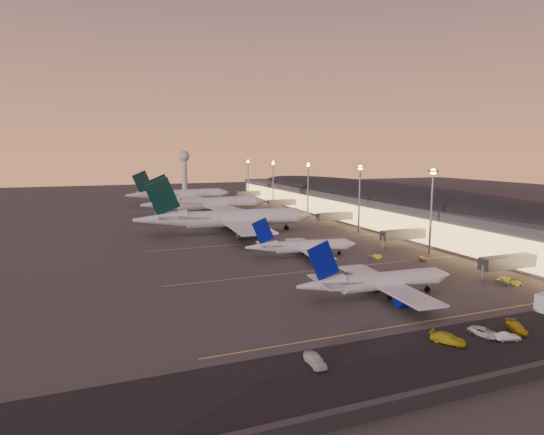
% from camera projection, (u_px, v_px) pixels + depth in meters
% --- Properties ---
extents(ground, '(700.00, 700.00, 0.00)m').
position_uv_depth(ground, '(324.00, 264.00, 125.67)').
color(ground, '#464340').
extents(airliner_narrow_south, '(36.62, 32.75, 13.08)m').
position_uv_depth(airliner_narrow_south, '(377.00, 282.00, 96.63)').
color(airliner_narrow_south, silver).
rests_on(airliner_narrow_south, ground).
extents(airliner_narrow_north, '(34.06, 30.67, 12.16)m').
position_uv_depth(airliner_narrow_north, '(302.00, 247.00, 134.10)').
color(airliner_narrow_north, silver).
rests_on(airliner_narrow_north, ground).
extents(airliner_wide_near, '(68.99, 62.93, 22.08)m').
position_uv_depth(airliner_wide_near, '(227.00, 219.00, 173.13)').
color(airliner_wide_near, silver).
rests_on(airliner_wide_near, ground).
extents(airliner_wide_mid, '(64.68, 59.14, 20.69)m').
position_uv_depth(airliner_wide_mid, '(207.00, 204.00, 226.64)').
color(airliner_wide_mid, silver).
rests_on(airliner_wide_mid, ground).
extents(airliner_wide_far, '(63.95, 58.66, 20.46)m').
position_uv_depth(airliner_wide_far, '(180.00, 195.00, 276.45)').
color(airliner_wide_far, silver).
rests_on(airliner_wide_far, ground).
extents(terminal_building, '(56.35, 255.00, 17.46)m').
position_uv_depth(terminal_building, '(369.00, 199.00, 213.53)').
color(terminal_building, '#535359').
rests_on(terminal_building, ground).
extents(light_masts, '(2.20, 217.20, 25.90)m').
position_uv_depth(light_masts, '(328.00, 183.00, 196.09)').
color(light_masts, slate).
rests_on(light_masts, ground).
extents(radar_tower, '(9.00, 9.00, 32.50)m').
position_uv_depth(radar_tower, '(184.00, 164.00, 365.86)').
color(radar_tower, silver).
rests_on(radar_tower, ground).
extents(service_lane, '(260.00, 16.00, 0.01)m').
position_uv_depth(service_lane, '(486.00, 342.00, 74.04)').
color(service_lane, black).
rests_on(service_lane, ground).
extents(lane_markings, '(90.00, 180.36, 0.00)m').
position_uv_depth(lane_markings, '(272.00, 239.00, 162.54)').
color(lane_markings, '#D8C659').
rests_on(lane_markings, ground).
extents(baggage_tug_a, '(3.58, 2.17, 1.00)m').
position_uv_depth(baggage_tug_a, '(514.00, 284.00, 105.47)').
color(baggage_tug_a, gold).
rests_on(baggage_tug_a, ground).
extents(baggage_tug_b, '(3.57, 1.74, 1.03)m').
position_uv_depth(baggage_tug_b, '(504.00, 280.00, 108.64)').
color(baggage_tug_b, gold).
rests_on(baggage_tug_b, ground).
extents(baggage_tug_c, '(4.02, 3.06, 1.12)m').
position_uv_depth(baggage_tug_c, '(376.00, 257.00, 132.54)').
color(baggage_tug_c, gold).
rests_on(baggage_tug_c, ground).
extents(baggage_tug_d, '(2.55, 3.45, 0.96)m').
position_uv_depth(baggage_tug_d, '(423.00, 259.00, 130.01)').
color(baggage_tug_d, gold).
rests_on(baggage_tug_d, ground).
extents(service_van_a, '(2.11, 5.03, 1.70)m').
position_uv_depth(service_van_a, '(315.00, 360.00, 65.93)').
color(service_van_a, silver).
rests_on(service_van_a, ground).
extents(service_van_b, '(4.98, 5.91, 1.62)m').
position_uv_depth(service_van_b, '(448.00, 338.00, 73.59)').
color(service_van_b, gold).
rests_on(service_van_b, ground).
extents(service_van_c, '(3.59, 5.46, 1.40)m').
position_uv_depth(service_van_c, '(484.00, 332.00, 76.49)').
color(service_van_c, silver).
rests_on(service_van_c, ground).
extents(service_van_d, '(4.15, 5.58, 1.50)m').
position_uv_depth(service_van_d, '(517.00, 328.00, 78.28)').
color(service_van_d, gold).
rests_on(service_van_d, ground).
extents(service_van_e, '(4.28, 2.47, 1.33)m').
position_uv_depth(service_van_e, '(508.00, 337.00, 74.55)').
color(service_van_e, silver).
rests_on(service_van_e, ground).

